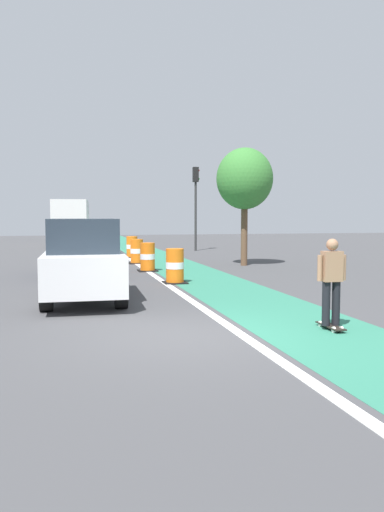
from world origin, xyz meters
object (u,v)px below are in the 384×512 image
object	(u,v)px
traffic_barrel_front	(175,266)
street_tree_sidewalk	(245,179)
traffic_barrel_back	(137,252)
parked_suv_nearest	(84,259)
traffic_barrel_far	(132,247)
parked_sedan_second	(79,251)
traffic_barrel_mid	(148,257)
delivery_truck_down_block	(72,220)
skateboarder_on_lane	(331,281)
traffic_light_corner	(196,194)

from	to	relation	value
traffic_barrel_front	street_tree_sidewalk	world-z (taller)	street_tree_sidewalk
traffic_barrel_back	street_tree_sidewalk	bearing A→B (deg)	-24.54
parked_suv_nearest	traffic_barrel_far	distance (m)	13.33
parked_sedan_second	traffic_barrel_far	bearing A→B (deg)	68.55
parked_sedan_second	traffic_barrel_front	distance (m)	4.35
traffic_barrel_mid	delivery_truck_down_block	bearing A→B (deg)	98.06
street_tree_sidewalk	skateboarder_on_lane	bearing A→B (deg)	-102.17
parked_suv_nearest	traffic_barrel_far	xyz separation A→B (m)	(2.82, 13.02, -0.50)
skateboarder_on_lane	traffic_barrel_front	bearing A→B (deg)	101.46
skateboarder_on_lane	traffic_barrel_mid	distance (m)	11.05
traffic_barrel_far	street_tree_sidewalk	world-z (taller)	street_tree_sidewalk
traffic_barrel_far	delivery_truck_down_block	distance (m)	12.34
parked_sedan_second	delivery_truck_down_block	size ratio (longest dim) A/B	0.54
traffic_barrel_far	delivery_truck_down_block	bearing A→B (deg)	103.45
traffic_barrel_back	street_tree_sidewalk	xyz separation A→B (m)	(4.35, -1.99, 3.14)
parked_suv_nearest	traffic_light_corner	world-z (taller)	traffic_light_corner
street_tree_sidewalk	parked_suv_nearest	bearing A→B (deg)	-132.28
traffic_barrel_front	parked_sedan_second	bearing A→B (deg)	131.35
parked_suv_nearest	traffic_barrel_back	world-z (taller)	parked_suv_nearest
traffic_barrel_mid	traffic_barrel_back	size ratio (longest dim) A/B	1.00
skateboarder_on_lane	traffic_barrel_mid	world-z (taller)	skateboarder_on_lane
traffic_barrel_back	delivery_truck_down_block	bearing A→B (deg)	99.85
parked_suv_nearest	traffic_light_corner	xyz separation A→B (m)	(7.29, 17.41, 2.47)
traffic_light_corner	traffic_barrel_mid	bearing A→B (deg)	-113.03
skateboarder_on_lane	traffic_barrel_far	size ratio (longest dim) A/B	1.55
traffic_barrel_back	skateboarder_on_lane	bearing A→B (deg)	-83.10
traffic_barrel_mid	traffic_light_corner	size ratio (longest dim) A/B	0.21
parked_sedan_second	traffic_barrel_back	xyz separation A→B (m)	(2.60, 3.77, -0.30)
delivery_truck_down_block	traffic_barrel_far	bearing A→B (deg)	-76.55
traffic_barrel_back	traffic_light_corner	size ratio (longest dim) A/B	0.21
parked_sedan_second	traffic_barrel_back	distance (m)	4.59
traffic_barrel_front	delivery_truck_down_block	xyz separation A→B (m)	(-2.92, 22.32, 1.31)
parked_suv_nearest	traffic_barrel_mid	xyz separation A→B (m)	(2.60, 6.37, -0.50)
traffic_barrel_back	delivery_truck_down_block	distance (m)	15.58
traffic_barrel_front	traffic_barrel_mid	distance (m)	3.75
delivery_truck_down_block	parked_suv_nearest	bearing A→B (deg)	-89.92
parked_sedan_second	traffic_barrel_mid	world-z (taller)	parked_sedan_second
skateboarder_on_lane	delivery_truck_down_block	bearing A→B (deg)	98.43
traffic_barrel_mid	traffic_barrel_far	xyz separation A→B (m)	(0.22, 6.65, 0.00)
parked_suv_nearest	traffic_barrel_front	xyz separation A→B (m)	(2.89, 2.63, -0.50)
parked_suv_nearest	parked_sedan_second	world-z (taller)	parked_suv_nearest
traffic_barrel_mid	delivery_truck_down_block	size ratio (longest dim) A/B	0.14
traffic_barrel_front	street_tree_sidewalk	size ratio (longest dim) A/B	0.22
street_tree_sidewalk	traffic_light_corner	bearing A→B (deg)	88.14
traffic_barrel_back	traffic_barrel_far	xyz separation A→B (m)	(0.20, 3.36, 0.00)
skateboarder_on_lane	delivery_truck_down_block	size ratio (longest dim) A/B	0.22
skateboarder_on_lane	street_tree_sidewalk	xyz separation A→B (m)	(2.63, 12.21, 2.76)
traffic_barrel_mid	traffic_barrel_far	distance (m)	6.65
traffic_barrel_mid	traffic_barrel_back	bearing A→B (deg)	89.59
parked_sedan_second	traffic_barrel_front	bearing A→B (deg)	-48.65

